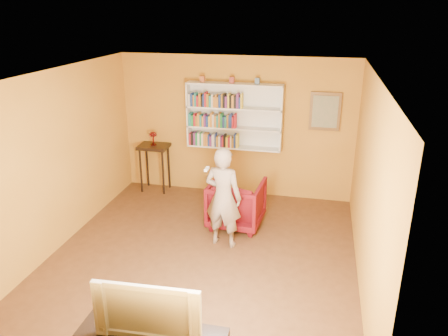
{
  "coord_description": "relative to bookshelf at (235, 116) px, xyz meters",
  "views": [
    {
      "loc": [
        1.56,
        -5.48,
        3.55
      ],
      "look_at": [
        0.16,
        0.75,
        1.16
      ],
      "focal_mm": 35.0,
      "sensor_mm": 36.0,
      "label": 1
    }
  ],
  "objects": [
    {
      "name": "armchair",
      "position": [
        0.3,
        -1.29,
        -1.19
      ],
      "size": [
        0.93,
        0.95,
        0.81
      ],
      "primitive_type": "imported",
      "rotation": [
        0.0,
        0.0,
        3.07
      ],
      "color": "#4B0510",
      "rests_on": "ground"
    },
    {
      "name": "console_table",
      "position": [
        -1.6,
        -0.16,
        -0.8
      ],
      "size": [
        0.58,
        0.45,
        0.96
      ],
      "color": "black",
      "rests_on": "ground"
    },
    {
      "name": "bookshelf",
      "position": [
        0.0,
        0.0,
        0.0
      ],
      "size": [
        1.8,
        0.29,
        1.23
      ],
      "color": "silver",
      "rests_on": "room_shell"
    },
    {
      "name": "ruby_lustre",
      "position": [
        -1.6,
        -0.16,
        -0.45
      ],
      "size": [
        0.16,
        0.17,
        0.27
      ],
      "color": "maroon",
      "rests_on": "console_table"
    },
    {
      "name": "ornament_right",
      "position": [
        0.42,
        -0.06,
        0.68
      ],
      "size": [
        0.08,
        0.08,
        0.11
      ],
      "primitive_type": "cube",
      "color": "slate",
      "rests_on": "bookshelf"
    },
    {
      "name": "framed_painting",
      "position": [
        1.65,
        0.05,
        0.16
      ],
      "size": [
        0.55,
        0.05,
        0.7
      ],
      "color": "brown",
      "rests_on": "room_shell"
    },
    {
      "name": "ornament_centre",
      "position": [
        -0.05,
        -0.06,
        0.68
      ],
      "size": [
        0.08,
        0.08,
        0.11
      ],
      "primitive_type": "cube",
      "color": "#9B3B33",
      "rests_on": "bookshelf"
    },
    {
      "name": "books_row_upper",
      "position": [
        -0.35,
        -0.11,
        0.3
      ],
      "size": [
        1.02,
        0.19,
        0.27
      ],
      "color": "beige",
      "rests_on": "bookshelf"
    },
    {
      "name": "game_remote",
      "position": [
        0.02,
        -2.17,
        -0.27
      ],
      "size": [
        0.04,
        0.15,
        0.04
      ],
      "primitive_type": "cube",
      "color": "white",
      "rests_on": "person"
    },
    {
      "name": "television",
      "position": [
        0.11,
        -4.66,
        -0.76
      ],
      "size": [
        1.06,
        0.19,
        0.61
      ],
      "primitive_type": "imported",
      "rotation": [
        0.0,
        0.0,
        0.05
      ],
      "color": "black",
      "rests_on": "tv_cabinet"
    },
    {
      "name": "books_row_lower",
      "position": [
        -0.39,
        -0.11,
        -0.47
      ],
      "size": [
        0.96,
        0.18,
        0.26
      ],
      "color": "#AA1A26",
      "rests_on": "bookshelf"
    },
    {
      "name": "ornament_left",
      "position": [
        -0.6,
        -0.06,
        0.68
      ],
      "size": [
        0.08,
        0.08,
        0.11
      ],
      "primitive_type": "cube",
      "color": "#A2542E",
      "rests_on": "bookshelf"
    },
    {
      "name": "books_row_middle",
      "position": [
        -0.4,
        -0.11,
        -0.08
      ],
      "size": [
        0.91,
        0.18,
        0.27
      ],
      "color": "#21797A",
      "rests_on": "bookshelf"
    },
    {
      "name": "person",
      "position": [
        0.22,
        -1.97,
        -0.79
      ],
      "size": [
        0.64,
        0.47,
        1.6
      ],
      "primitive_type": "imported",
      "rotation": [
        0.0,
        0.0,
        2.98
      ],
      "color": "#7E6B5C",
      "rests_on": "ground"
    },
    {
      "name": "room_shell",
      "position": [
        0.0,
        -2.41,
        -0.58
      ],
      "size": [
        5.3,
        5.8,
        2.88
      ],
      "color": "#4A2C17",
      "rests_on": "ground"
    }
  ]
}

